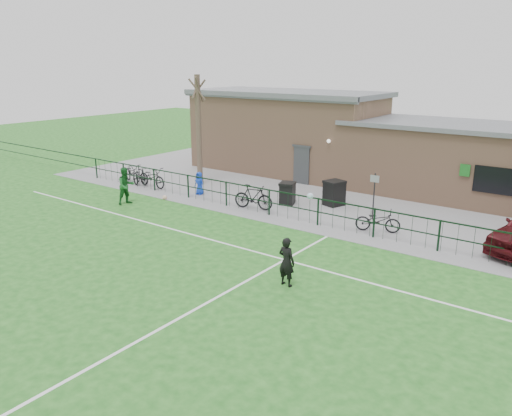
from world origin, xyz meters
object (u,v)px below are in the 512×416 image
Objects in this scene: ball_ground at (165,197)px; wheelie_bin_right at (334,194)px; bicycle_a at (132,173)px; bicycle_c at (152,177)px; sign_post at (374,196)px; bare_tree at (199,131)px; wheelie_bin_left at (287,194)px; bicycle_b at (141,175)px; spectator_child at (199,183)px; bicycle_d at (253,197)px; bicycle_e at (378,221)px; outfield_player at (126,186)px.

wheelie_bin_right is at bearing 29.19° from ball_ground.
bicycle_c is (1.71, -0.04, -0.00)m from bicycle_a.
sign_post is at bearing -76.12° from bicycle_c.
bare_tree reaches higher than bicycle_c.
wheelie_bin_left is 4.45× the size of ball_ground.
bicycle_b is 4.25m from spectator_child.
bicycle_d is at bearing 15.49° from ball_ground.
bicycle_e is at bearing -69.72° from bicycle_b.
spectator_child is (4.24, 0.25, 0.09)m from bicycle_b.
bicycle_c reaches higher than wheelie_bin_left.
bicycle_d reaches higher than bicycle_b.
bicycle_a is at bearing 93.27° from bicycle_c.
wheelie_bin_right is at bearing -54.78° from bicycle_a.
bicycle_d is at bearing -22.15° from bare_tree.
wheelie_bin_right is 0.95× the size of spectator_child.
outfield_player reaches higher than wheelie_bin_left.
bicycle_a is (-3.36, -2.04, -2.43)m from bare_tree.
bare_tree is 10.60m from sign_post.
bicycle_e is (11.36, -1.79, -2.51)m from bare_tree.
bare_tree reaches higher than sign_post.
sign_post is at bearing 19.16° from ball_ground.
wheelie_bin_right is at bearing 162.28° from sign_post.
bicycle_e is (0.95, -1.67, -0.53)m from sign_post.
bicycle_a is 9.51× the size of ball_ground.
wheelie_bin_right reaches higher than bicycle_a.
bicycle_c is at bearing -69.23° from bicycle_a.
wheelie_bin_right is 3.91m from bicycle_d.
bicycle_d is 6.22m from outfield_player.
ball_ground is at bearing 79.33° from bicycle_e.
wheelie_bin_left is at bearing -74.05° from bicycle_c.
spectator_child is (3.16, 0.40, 0.04)m from bicycle_c.
bicycle_a reaches higher than wheelie_bin_left.
spectator_child is at bearing 70.62° from bicycle_d.
spectator_child is at bearing -13.26° from outfield_player.
outfield_player is at bearing -127.58° from wheelie_bin_right.
spectator_child reaches higher than ball_ground.
bicycle_b is at bearing 70.93° from bicycle_e.
ball_ground is (-7.32, -4.09, -0.47)m from wheelie_bin_right.
wheelie_bin_right is (8.10, 0.62, -2.42)m from bare_tree.
wheelie_bin_left is 7.98m from bicycle_c.
bare_tree is at bearing 179.33° from sign_post.
outfield_player is at bearing -110.99° from bicycle_a.
outfield_player is at bearing 105.68° from bicycle_d.
wheelie_bin_right is 0.58× the size of bicycle_d.
sign_post is at bearing 13.38° from spectator_child.
ball_ground is (-0.73, -1.78, -0.50)m from spectator_child.
outfield_player is (-11.48, -3.29, 0.41)m from bicycle_e.
bicycle_c is (-12.06, -1.96, -0.45)m from sign_post.
bare_tree is at bearing -157.94° from wheelie_bin_right.
spectator_child is (-8.90, -1.57, -0.41)m from sign_post.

